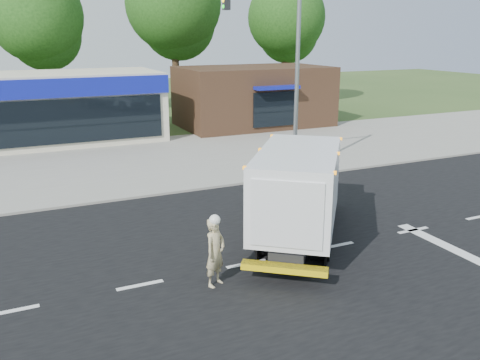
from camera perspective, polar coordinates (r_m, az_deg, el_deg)
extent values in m
plane|color=#385123|center=(15.71, 10.76, -7.31)|extent=(120.00, 120.00, 0.00)
cube|color=black|center=(15.71, 10.76, -7.29)|extent=(60.00, 14.00, 0.02)
cube|color=gray|center=(22.46, -1.30, 0.34)|extent=(60.00, 2.40, 0.12)
cube|color=gray|center=(27.73, -6.07, 3.21)|extent=(60.00, 9.00, 0.02)
cube|color=silver|center=(13.18, -24.26, -13.26)|extent=(1.20, 0.15, 0.01)
cube|color=silver|center=(13.42, -11.16, -11.50)|extent=(1.20, 0.15, 0.01)
cube|color=silver|center=(14.29, 0.74, -9.38)|extent=(1.20, 0.15, 0.01)
cube|color=silver|center=(15.70, 10.76, -7.25)|extent=(1.20, 0.15, 0.01)
cube|color=silver|center=(17.51, 18.86, -5.35)|extent=(1.20, 0.15, 0.01)
cube|color=silver|center=(19.62, 25.29, -3.76)|extent=(1.20, 0.15, 0.01)
cube|color=black|center=(15.16, 6.31, -5.38)|extent=(3.49, 4.17, 0.32)
cube|color=silver|center=(17.97, 7.59, 0.63)|extent=(2.66, 2.64, 1.91)
cube|color=black|center=(18.76, 7.86, 1.86)|extent=(1.46, 1.16, 0.82)
cube|color=white|center=(14.74, 6.46, -0.77)|extent=(4.50, 4.95, 2.14)
cube|color=silver|center=(12.59, 5.25, -3.93)|extent=(1.48, 1.15, 1.73)
cube|color=yellow|center=(12.98, 5.00, -9.85)|extent=(1.93, 1.58, 0.16)
cube|color=orange|center=(14.47, 6.59, 3.20)|extent=(4.42, 4.82, 0.07)
cylinder|color=black|center=(18.39, 4.80, -2.09)|extent=(0.75, 0.86, 0.87)
cylinder|color=black|center=(18.25, 10.19, -2.44)|extent=(0.75, 0.86, 0.87)
cylinder|color=black|center=(14.77, 2.46, -6.73)|extent=(0.75, 0.86, 0.87)
cylinder|color=black|center=(14.59, 9.57, -7.26)|extent=(0.75, 0.86, 0.87)
imported|color=tan|center=(12.85, -2.80, -8.13)|extent=(0.78, 0.71, 1.79)
sphere|color=white|center=(12.52, -2.86, -4.52)|extent=(0.28, 0.28, 0.28)
cube|color=black|center=(28.97, -25.33, 5.51)|extent=(17.00, 0.12, 2.40)
cube|color=#382316|center=(35.50, 1.53, 9.39)|extent=(10.00, 6.00, 4.00)
cube|color=#0F1999|center=(32.67, 3.98, 10.35)|extent=(3.00, 1.20, 0.20)
cube|color=black|center=(32.88, 3.89, 7.94)|extent=(3.00, 0.12, 2.20)
cylinder|color=gray|center=(22.55, 6.39, 10.51)|extent=(0.18, 0.18, 8.00)
cube|color=black|center=(20.97, -1.54, 19.49)|extent=(0.25, 0.25, 0.70)
cylinder|color=#332114|center=(39.82, -21.33, 11.12)|extent=(0.56, 0.56, 6.86)
sphere|color=#1B4313|center=(39.75, -21.93, 16.74)|extent=(6.47, 6.47, 6.47)
sphere|color=#1B4313|center=(40.26, -21.05, 14.98)|extent=(5.10, 5.10, 5.10)
cylinder|color=#332114|center=(41.64, -7.25, 12.92)|extent=(0.56, 0.56, 7.84)
sphere|color=#1B4313|center=(41.64, -7.48, 19.08)|extent=(7.39, 7.39, 7.39)
sphere|color=#1B4313|center=(42.22, -6.94, 17.08)|extent=(5.82, 5.82, 5.82)
cylinder|color=#332114|center=(45.69, 5.11, 12.73)|extent=(0.56, 0.56, 7.00)
sphere|color=#1B4313|center=(45.63, 5.24, 17.75)|extent=(6.60, 6.60, 6.60)
sphere|color=#1B4313|center=(46.29, 5.44, 16.11)|extent=(5.20, 5.20, 5.20)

